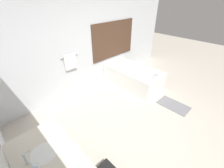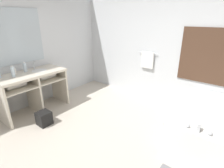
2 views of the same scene
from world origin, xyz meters
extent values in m
plane|color=beige|center=(0.00, 0.00, 0.00)|extent=(16.00, 16.00, 0.00)
cube|color=silver|center=(0.00, 2.23, 1.35)|extent=(7.40, 0.06, 2.70)
cube|color=#4C3323|center=(1.31, 2.19, 1.23)|extent=(1.70, 0.02, 1.10)
cylinder|color=silver|center=(-0.30, 2.16, 1.15)|extent=(0.50, 0.02, 0.02)
cube|color=white|center=(-0.30, 2.15, 0.98)|extent=(0.32, 0.04, 0.40)
cube|color=beige|center=(-1.85, -0.01, 0.86)|extent=(0.67, 1.36, 0.05)
cylinder|color=white|center=(-1.85, 0.19, 0.83)|extent=(0.31, 0.31, 0.11)
cube|color=beige|center=(-1.85, 0.65, 0.42)|extent=(0.62, 0.04, 0.84)
cylinder|color=white|center=(-1.80, 0.33, 0.73)|extent=(0.13, 0.37, 0.13)
cylinder|color=silver|center=(-2.04, 0.19, 0.90)|extent=(0.04, 0.04, 0.02)
cylinder|color=silver|center=(-2.04, 0.19, 0.99)|extent=(0.02, 0.02, 0.16)
cube|color=silver|center=(-2.00, 0.19, 1.06)|extent=(0.07, 0.01, 0.01)
cube|color=white|center=(1.31, 1.33, 0.27)|extent=(0.91, 1.72, 0.53)
ellipsoid|color=white|center=(1.31, 1.33, 0.38)|extent=(0.66, 1.24, 0.30)
cube|color=silver|center=(1.31, 0.57, 0.59)|extent=(0.04, 0.07, 0.12)
sphere|color=silver|center=(1.17, 0.57, 0.56)|extent=(0.06, 0.06, 0.06)
sphere|color=silver|center=(1.45, 0.57, 0.56)|extent=(0.06, 0.06, 0.06)
cylinder|color=white|center=(-1.99, -0.04, 1.08)|extent=(0.04, 0.04, 0.02)
cube|color=slate|center=(1.22, -0.11, 0.01)|extent=(0.45, 0.76, 0.02)
camera|label=1|loc=(-2.03, -1.14, 2.51)|focal=24.00mm
camera|label=2|loc=(1.59, -1.69, 1.97)|focal=28.00mm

